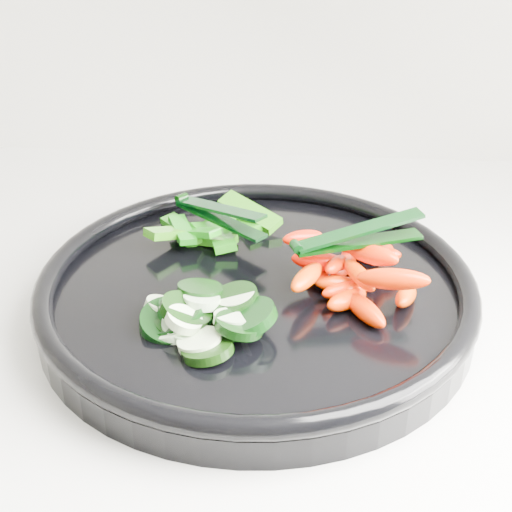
{
  "coord_description": "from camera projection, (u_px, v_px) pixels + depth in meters",
  "views": [
    {
      "loc": [
        0.08,
        1.13,
        1.28
      ],
      "look_at": [
        0.04,
        1.64,
        0.99
      ],
      "focal_mm": 50.0,
      "sensor_mm": 36.0,
      "label": 1
    }
  ],
  "objects": [
    {
      "name": "tong_carrot",
      "position": [
        355.0,
        237.0,
        0.58
      ],
      "size": [
        0.11,
        0.05,
        0.02
      ],
      "color": "black",
      "rests_on": "carrot_pile"
    },
    {
      "name": "cucumber_pile",
      "position": [
        199.0,
        317.0,
        0.56
      ],
      "size": [
        0.12,
        0.11,
        0.04
      ],
      "color": "black",
      "rests_on": "veggie_tray"
    },
    {
      "name": "tong_pepper",
      "position": [
        217.0,
        213.0,
        0.68
      ],
      "size": [
        0.1,
        0.08,
        0.02
      ],
      "color": "black",
      "rests_on": "pepper_pile"
    },
    {
      "name": "veggie_tray",
      "position": [
        256.0,
        291.0,
        0.61
      ],
      "size": [
        0.38,
        0.38,
        0.04
      ],
      "color": "black",
      "rests_on": "counter"
    },
    {
      "name": "pepper_pile",
      "position": [
        212.0,
        229.0,
        0.69
      ],
      "size": [
        0.13,
        0.1,
        0.03
      ],
      "color": "#246F0A",
      "rests_on": "veggie_tray"
    },
    {
      "name": "carrot_pile",
      "position": [
        354.0,
        271.0,
        0.6
      ],
      "size": [
        0.12,
        0.15,
        0.05
      ],
      "color": "#EC4500",
      "rests_on": "veggie_tray"
    }
  ]
}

